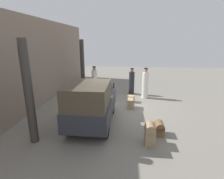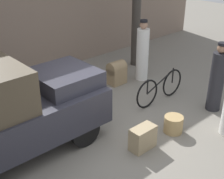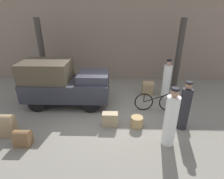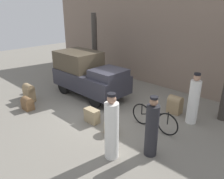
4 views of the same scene
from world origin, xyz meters
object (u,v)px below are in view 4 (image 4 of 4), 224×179
at_px(suitcase_black_upright, 29,92).
at_px(trunk_umber_medium, 92,116).
at_px(conductor_in_dark_uniform, 152,129).
at_px(trunk_large_brown, 28,103).
at_px(bicycle, 154,119).
at_px(porter_standing_middle, 194,101).
at_px(truck, 88,73).
at_px(suitcase_tan_flat, 175,104).
at_px(porter_carrying_trunk, 112,129).
at_px(wicker_basket, 111,127).

xyz_separation_m(suitcase_black_upright, trunk_umber_medium, (3.23, 0.63, -0.16)).
bearing_deg(conductor_in_dark_uniform, suitcase_black_upright, -174.37).
height_order(conductor_in_dark_uniform, trunk_large_brown, conductor_in_dark_uniform).
distance_m(bicycle, trunk_umber_medium, 2.09).
bearing_deg(suitcase_black_upright, bicycle, 18.74).
xyz_separation_m(porter_standing_middle, conductor_in_dark_uniform, (-0.03, -2.42, -0.03)).
xyz_separation_m(truck, suitcase_tan_flat, (3.73, 1.04, -0.64)).
bearing_deg(suitcase_tan_flat, suitcase_black_upright, -146.77).
bearing_deg(suitcase_black_upright, truck, 61.05).
height_order(suitcase_black_upright, trunk_umber_medium, suitcase_black_upright).
distance_m(suitcase_black_upright, trunk_umber_medium, 3.30).
relative_size(porter_carrying_trunk, suitcase_tan_flat, 2.70).
height_order(bicycle, trunk_large_brown, bicycle).
bearing_deg(suitcase_black_upright, trunk_large_brown, -31.96).
bearing_deg(porter_standing_middle, suitcase_black_upright, -152.48).
bearing_deg(wicker_basket, porter_carrying_trunk, -44.63).
bearing_deg(conductor_in_dark_uniform, bicycle, 119.85).
distance_m(bicycle, porter_standing_middle, 1.51).
bearing_deg(trunk_umber_medium, suitcase_tan_flat, 56.70).
relative_size(suitcase_black_upright, suitcase_tan_flat, 1.11).
bearing_deg(porter_carrying_trunk, trunk_large_brown, -177.46).
xyz_separation_m(porter_standing_middle, suitcase_black_upright, (-5.71, -2.98, -0.42)).
bearing_deg(bicycle, trunk_large_brown, -153.83).
xyz_separation_m(porter_carrying_trunk, trunk_large_brown, (-4.31, -0.19, -0.59)).
height_order(porter_standing_middle, suitcase_tan_flat, porter_standing_middle).
distance_m(wicker_basket, trunk_umber_medium, 0.93).
distance_m(porter_standing_middle, trunk_large_brown, 6.10).
bearing_deg(porter_standing_middle, trunk_umber_medium, -136.63).
bearing_deg(suitcase_tan_flat, wicker_basket, -106.52).
distance_m(wicker_basket, trunk_large_brown, 3.62).
bearing_deg(porter_standing_middle, porter_carrying_trunk, -102.56).
xyz_separation_m(truck, trunk_umber_medium, (2.02, -1.56, -0.75)).
bearing_deg(trunk_umber_medium, suitcase_black_upright, -168.93).
distance_m(trunk_large_brown, trunk_umber_medium, 2.76).
xyz_separation_m(trunk_large_brown, suitcase_tan_flat, (4.26, 3.67, 0.10)).
bearing_deg(trunk_large_brown, wicker_basket, 16.36).
height_order(wicker_basket, suitcase_black_upright, suitcase_black_upright).
xyz_separation_m(porter_carrying_trunk, conductor_in_dark_uniform, (0.68, 0.80, -0.06)).
distance_m(truck, trunk_umber_medium, 2.66).
bearing_deg(wicker_basket, conductor_in_dark_uniform, -1.17).
relative_size(bicycle, conductor_in_dark_uniform, 1.01).
xyz_separation_m(bicycle, conductor_in_dark_uniform, (0.66, -1.14, 0.40)).
relative_size(truck, suitcase_black_upright, 4.59).
relative_size(truck, conductor_in_dark_uniform, 2.04).
bearing_deg(trunk_umber_medium, bicycle, 30.88).
xyz_separation_m(porter_carrying_trunk, suitcase_black_upright, (-5.00, 0.24, -0.44)).
relative_size(porter_standing_middle, suitcase_tan_flat, 2.61).
distance_m(wicker_basket, suitcase_black_upright, 4.21).
height_order(suitcase_tan_flat, trunk_umber_medium, suitcase_tan_flat).
bearing_deg(porter_carrying_trunk, conductor_in_dark_uniform, 49.33).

